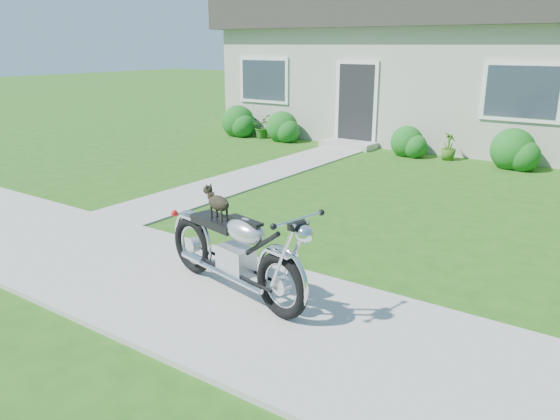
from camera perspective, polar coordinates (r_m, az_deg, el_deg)
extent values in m
plane|color=#235114|center=(6.99, -16.28, -5.53)|extent=(80.00, 80.00, 0.00)
cube|color=#9E9B93|center=(6.98, -16.29, -5.38)|extent=(24.00, 2.20, 0.04)
cube|color=#9E9B93|center=(11.44, -1.51, 3.93)|extent=(1.20, 8.00, 0.03)
cube|color=beige|center=(16.79, 17.59, 12.46)|extent=(12.00, 6.00, 3.00)
cube|color=#2D2B28|center=(16.78, 18.22, 19.27)|extent=(12.60, 6.60, 1.00)
cube|color=black|center=(14.61, 7.94, 10.74)|extent=(1.00, 0.06, 2.10)
cube|color=#9E9B93|center=(14.44, 7.14, 6.81)|extent=(1.40, 0.70, 0.16)
cube|color=#2D3847|center=(16.15, -1.72, 13.43)|extent=(1.70, 0.05, 1.30)
cube|color=#2D3847|center=(13.22, 23.91, 11.24)|extent=(1.70, 0.05, 1.30)
sphere|color=#185B19|center=(16.27, -4.40, 9.19)|extent=(0.95, 0.95, 0.95)
sphere|color=#185B19|center=(12.89, 23.14, 5.80)|extent=(0.94, 0.94, 0.94)
sphere|color=#185B19|center=(15.33, 0.22, 8.64)|extent=(0.88, 0.88, 0.88)
sphere|color=#185B19|center=(13.60, 13.12, 6.94)|extent=(0.78, 0.78, 0.78)
imported|color=#255F19|center=(15.82, -1.98, 8.71)|extent=(0.74, 0.77, 0.65)
imported|color=#3A681C|center=(13.31, 17.20, 6.38)|extent=(0.41, 0.41, 0.64)
torus|color=black|center=(5.28, 0.16, -7.89)|extent=(0.68, 0.25, 0.67)
torus|color=black|center=(6.37, -9.09, -3.63)|extent=(0.68, 0.25, 0.67)
cube|color=#BCBBC0|center=(5.74, -4.62, -5.26)|extent=(0.44, 0.32, 0.30)
ellipsoid|color=#BCBBC0|center=(5.49, -3.61, -2.19)|extent=(0.56, 0.39, 0.26)
cube|color=black|center=(5.85, -6.53, -1.25)|extent=(0.69, 0.39, 0.09)
cube|color=silver|center=(5.14, 0.16, -4.45)|extent=(0.32, 0.20, 0.03)
cube|color=silver|center=(6.26, -9.23, -0.72)|extent=(0.32, 0.20, 0.03)
cylinder|color=silver|center=(4.86, 1.93, -0.98)|extent=(0.15, 0.59, 0.03)
sphere|color=silver|center=(4.85, 2.58, -2.54)|extent=(0.20, 0.20, 0.17)
cylinder|color=silver|center=(5.72, -5.62, -6.79)|extent=(1.09, 0.29, 0.06)
ellipsoid|color=black|center=(5.76, -6.42, 0.71)|extent=(0.33, 0.20, 0.16)
sphere|color=black|center=(5.88, -7.55, 2.09)|extent=(0.12, 0.12, 0.10)
cylinder|color=black|center=(5.88, -6.63, -0.05)|extent=(0.03, 0.03, 0.13)
cylinder|color=black|center=(5.84, -7.19, -0.19)|extent=(0.03, 0.03, 0.13)
cylinder|color=black|center=(5.75, -5.57, -0.43)|extent=(0.03, 0.03, 0.13)
cylinder|color=black|center=(5.70, -6.14, -0.58)|extent=(0.03, 0.03, 0.13)
torus|color=#A23A2B|center=(5.86, -7.28, 1.59)|extent=(0.06, 0.09, 0.08)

